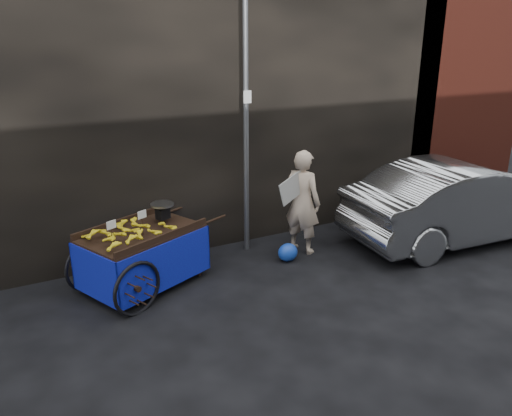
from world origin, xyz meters
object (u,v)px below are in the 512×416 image
vendor (302,202)px  parked_car (462,201)px  plastic_bag (288,252)px  banana_cart (139,239)px

vendor → parked_car: vendor is taller
plastic_bag → parked_car: (2.99, -0.59, 0.52)m
banana_cart → plastic_bag: (2.17, -0.24, -0.56)m
banana_cart → parked_car: size_ratio=0.57×
banana_cart → vendor: (2.56, -0.01, 0.11)m
banana_cart → vendor: 2.56m
banana_cart → vendor: bearing=-23.5°
vendor → parked_car: 2.74m
banana_cart → plastic_bag: size_ratio=7.37×
vendor → parked_car: (2.61, -0.82, -0.16)m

